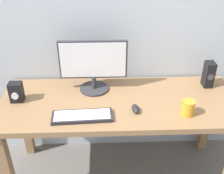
{
  "coord_description": "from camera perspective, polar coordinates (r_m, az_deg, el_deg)",
  "views": [
    {
      "loc": [
        -0.12,
        -1.68,
        1.92
      ],
      "look_at": [
        -0.06,
        0.0,
        0.89
      ],
      "focal_mm": 43.62,
      "sensor_mm": 36.0,
      "label": 1
    }
  ],
  "objects": [
    {
      "name": "mouse",
      "position": [
        1.93,
        4.94,
        -4.53
      ],
      "size": [
        0.06,
        0.11,
        0.04
      ],
      "primitive_type": "ellipsoid",
      "rotation": [
        0.0,
        0.0,
        0.13
      ],
      "color": "#232328",
      "rests_on": "desk"
    },
    {
      "name": "monitor",
      "position": [
        2.08,
        -3.95,
        4.68
      ],
      "size": [
        0.52,
        0.23,
        0.41
      ],
      "color": "#333338",
      "rests_on": "desk"
    },
    {
      "name": "desk",
      "position": [
        2.1,
        1.6,
        -5.19
      ],
      "size": [
        1.8,
        0.69,
        0.77
      ],
      "color": "#936D47",
      "rests_on": "ground_plane"
    },
    {
      "name": "speaker_right",
      "position": [
        2.31,
        19.59,
        2.52
      ],
      "size": [
        0.07,
        0.1,
        0.21
      ],
      "color": "black",
      "rests_on": "desk"
    },
    {
      "name": "ground_plane",
      "position": [
        2.55,
        1.37,
        -17.21
      ],
      "size": [
        6.0,
        6.0,
        0.0
      ],
      "primitive_type": "plane",
      "color": "slate"
    },
    {
      "name": "audio_controller",
      "position": [
        2.12,
        -19.43,
        -1.03
      ],
      "size": [
        0.09,
        0.09,
        0.15
      ],
      "color": "black",
      "rests_on": "desk"
    },
    {
      "name": "coffee_mug",
      "position": [
        1.94,
        15.68,
        -4.22
      ],
      "size": [
        0.09,
        0.09,
        0.11
      ],
      "primitive_type": "cylinder",
      "color": "orange",
      "rests_on": "desk"
    },
    {
      "name": "keyboard_primary",
      "position": [
        1.88,
        -6.24,
        -6.1
      ],
      "size": [
        0.42,
        0.16,
        0.03
      ],
      "color": "#232328",
      "rests_on": "desk"
    }
  ]
}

